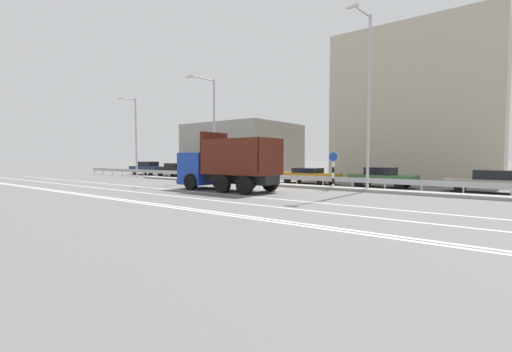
{
  "coord_description": "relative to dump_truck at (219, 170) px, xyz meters",
  "views": [
    {
      "loc": [
        13.76,
        -18.44,
        2.1
      ],
      "look_at": [
        -0.28,
        -0.17,
        0.83
      ],
      "focal_mm": 24.0,
      "sensor_mm": 36.0,
      "label": 1
    }
  ],
  "objects": [
    {
      "name": "lane_strip_1",
      "position": [
        0.85,
        -4.09,
        -1.28
      ],
      "size": [
        56.8,
        0.16,
        0.01
      ],
      "primitive_type": "cube",
      "color": "silver",
      "rests_on": "ground_plane"
    },
    {
      "name": "background_building_0",
      "position": [
        -12.44,
        17.39,
        1.8
      ],
      "size": [
        11.87,
        10.59,
        6.16
      ],
      "primitive_type": "cube",
      "color": "gray",
      "rests_on": "ground_plane"
    },
    {
      "name": "ground_plane",
      "position": [
        1.51,
        2.52,
        -1.28
      ],
      "size": [
        320.0,
        320.0,
        0.0
      ],
      "primitive_type": "plane",
      "color": "#605E5B"
    },
    {
      "name": "street_lamp_0",
      "position": [
        -16.38,
        4.64,
        3.25
      ],
      "size": [
        0.71,
        1.9,
        8.17
      ],
      "color": "#ADADB2",
      "rests_on": "ground_plane"
    },
    {
      "name": "parked_car_2",
      "position": [
        -8.62,
        8.67,
        -0.49
      ],
      "size": [
        4.54,
        2.26,
        1.59
      ],
      "rotation": [
        0.0,
        0.0,
        -1.66
      ],
      "color": "black",
      "rests_on": "ground_plane"
    },
    {
      "name": "lane_strip_3",
      "position": [
        0.85,
        -6.86,
        -1.28
      ],
      "size": [
        56.8,
        0.16,
        0.01
      ],
      "primitive_type": "cube",
      "color": "silver",
      "rests_on": "ground_plane"
    },
    {
      "name": "lane_strip_2",
      "position": [
        0.85,
        -6.55,
        -1.28
      ],
      "size": [
        56.8,
        0.16,
        0.01
      ],
      "primitive_type": "cube",
      "color": "silver",
      "rests_on": "ground_plane"
    },
    {
      "name": "street_lamp_1",
      "position": [
        -5.02,
        4.5,
        3.54
      ],
      "size": [
        0.71,
        2.75,
        8.56
      ],
      "color": "#ADADB2",
      "rests_on": "ground_plane"
    },
    {
      "name": "dump_truck",
      "position": [
        0.0,
        0.0,
        0.0
      ],
      "size": [
        6.92,
        2.8,
        3.69
      ],
      "rotation": [
        0.0,
        0.0,
        1.57
      ],
      "color": "#19389E",
      "rests_on": "ground_plane"
    },
    {
      "name": "background_building_1",
      "position": [
        7.46,
        20.88,
        5.56
      ],
      "size": [
        13.92,
        11.76,
        13.68
      ],
      "primitive_type": "cube",
      "color": "#B7AD99",
      "rests_on": "ground_plane"
    },
    {
      "name": "parked_car_1",
      "position": [
        -14.33,
        8.1,
        -0.53
      ],
      "size": [
        4.5,
        1.91,
        1.45
      ],
      "rotation": [
        0.0,
        0.0,
        1.58
      ],
      "color": "black",
      "rests_on": "ground_plane"
    },
    {
      "name": "median_island",
      "position": [
        1.51,
        4.71,
        -1.19
      ],
      "size": [
        31.24,
        1.1,
        0.18
      ],
      "primitive_type": "cube",
      "color": "gray",
      "rests_on": "ground_plane"
    },
    {
      "name": "parked_car_5",
      "position": [
        7.72,
        8.41,
        -0.58
      ],
      "size": [
        4.57,
        1.99,
        1.39
      ],
      "rotation": [
        0.0,
        0.0,
        -1.63
      ],
      "color": "#335B33",
      "rests_on": "ground_plane"
    },
    {
      "name": "median_guardrail",
      "position": [
        1.51,
        5.52,
        -0.71
      ],
      "size": [
        56.8,
        0.09,
        0.78
      ],
      "color": "#9EA0A5",
      "rests_on": "ground_plane"
    },
    {
      "name": "parked_car_3",
      "position": [
        -3.68,
        8.17,
        -0.5
      ],
      "size": [
        4.18,
        1.88,
        1.57
      ],
      "rotation": [
        0.0,
        0.0,
        -1.59
      ],
      "color": "black",
      "rests_on": "ground_plane"
    },
    {
      "name": "parked_car_6",
      "position": [
        14.01,
        8.26,
        -0.59
      ],
      "size": [
        4.72,
        2.16,
        1.35
      ],
      "rotation": [
        0.0,
        0.0,
        1.61
      ],
      "color": "gray",
      "rests_on": "ground_plane"
    },
    {
      "name": "lane_strip_0",
      "position": [
        0.85,
        -1.8,
        -1.28
      ],
      "size": [
        56.8,
        0.16,
        0.01
      ],
      "primitive_type": "cube",
      "color": "silver",
      "rests_on": "ground_plane"
    },
    {
      "name": "street_lamp_2",
      "position": [
        7.93,
        4.68,
        4.55
      ],
      "size": [
        0.72,
        2.47,
        10.62
      ],
      "color": "#ADADB2",
      "rests_on": "ground_plane"
    },
    {
      "name": "median_road_sign",
      "position": [
        5.75,
        4.71,
        -0.03
      ],
      "size": [
        0.65,
        0.16,
        2.44
      ],
      "color": "white",
      "rests_on": "ground_plane"
    },
    {
      "name": "parked_car_0",
      "position": [
        -19.97,
        8.64,
        -0.5
      ],
      "size": [
        4.95,
        2.05,
        1.57
      ],
      "rotation": [
        0.0,
        0.0,
        1.64
      ],
      "color": "navy",
      "rests_on": "ground_plane"
    },
    {
      "name": "parked_car_4",
      "position": [
        2.1,
        8.12,
        -0.62
      ],
      "size": [
        4.97,
        2.04,
        1.24
      ],
      "rotation": [
        0.0,
        0.0,
        -1.62
      ],
      "color": "#B27A14",
      "rests_on": "ground_plane"
    }
  ]
}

